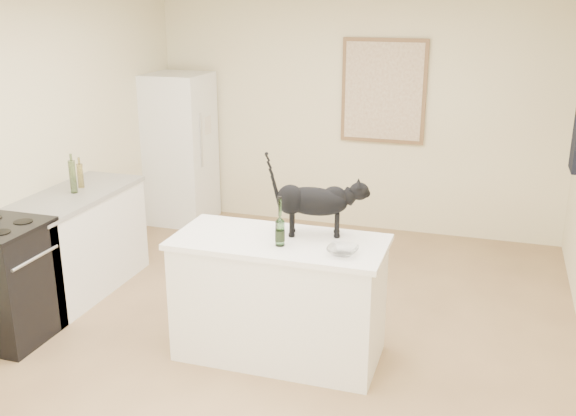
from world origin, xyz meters
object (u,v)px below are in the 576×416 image
at_px(wine_bottle, 280,224).
at_px(black_cat, 313,205).
at_px(stove, 5,284).
at_px(glass_bowl, 343,251).
at_px(fridge, 179,149).

bearing_deg(wine_bottle, black_cat, 60.08).
bearing_deg(stove, glass_bowl, 5.90).
xyz_separation_m(stove, black_cat, (2.25, 0.56, 0.67)).
xyz_separation_m(black_cat, wine_bottle, (-0.16, -0.27, -0.07)).
relative_size(stove, wine_bottle, 2.96).
relative_size(fridge, wine_bottle, 5.58).
distance_m(wine_bottle, glass_bowl, 0.46).
relative_size(fridge, black_cat, 2.67).
distance_m(black_cat, glass_bowl, 0.46).
bearing_deg(wine_bottle, fridge, 128.21).
relative_size(wine_bottle, glass_bowl, 1.48).
xyz_separation_m(black_cat, glass_bowl, (0.29, -0.30, -0.20)).
xyz_separation_m(fridge, wine_bottle, (2.09, -2.66, 0.20)).
distance_m(black_cat, wine_bottle, 0.32).
bearing_deg(black_cat, wine_bottle, -134.08).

